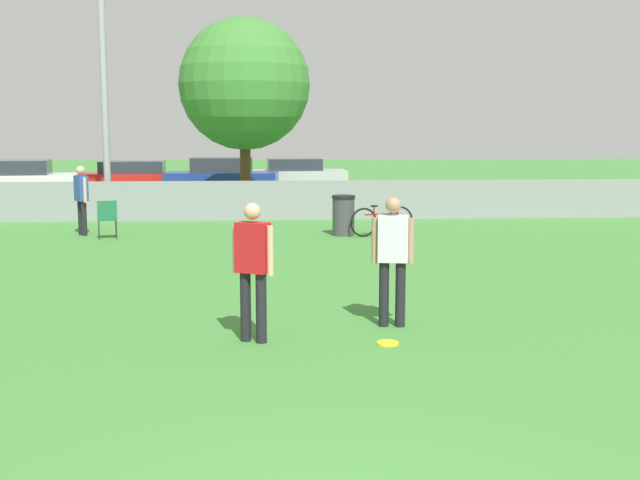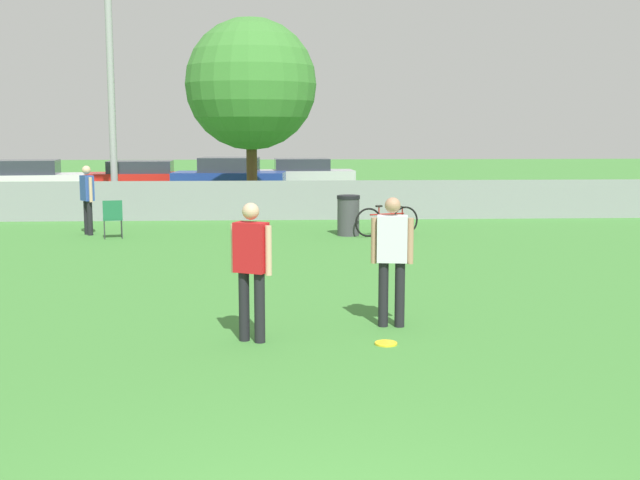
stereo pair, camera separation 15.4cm
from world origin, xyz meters
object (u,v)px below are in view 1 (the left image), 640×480
object	(u,v)px
parked_car_blue	(222,178)
light_pole	(102,19)
frisbee_disc	(388,343)
player_receiver_white	(393,253)
parked_car_red	(133,178)
player_defender_red	(253,263)
trash_bin	(343,215)
parked_car_silver	(294,175)
spectator_in_blue	(81,196)
folding_chair_sideline	(107,217)
bicycle_sideline	(382,221)
tree_near_pole	(244,84)
parked_car_white	(20,180)

from	to	relation	value
parked_car_blue	light_pole	bearing A→B (deg)	-109.70
frisbee_disc	parked_car_blue	xyz separation A→B (m)	(-3.07, 20.58, 0.70)
player_receiver_white	parked_car_red	distance (m)	21.79
player_defender_red	frisbee_disc	size ratio (longest dim) A/B	6.17
trash_bin	parked_car_blue	size ratio (longest dim) A/B	0.23
player_receiver_white	parked_car_silver	world-z (taller)	player_receiver_white
spectator_in_blue	folding_chair_sideline	world-z (taller)	spectator_in_blue
bicycle_sideline	light_pole	bearing A→B (deg)	129.27
light_pole	player_defender_red	bearing A→B (deg)	-72.52
parked_car_red	parked_car_silver	distance (m)	6.40
player_defender_red	trash_bin	world-z (taller)	player_defender_red
bicycle_sideline	trash_bin	bearing A→B (deg)	152.60
bicycle_sideline	trash_bin	xyz separation A→B (m)	(-0.91, 0.14, 0.13)
player_receiver_white	frisbee_disc	distance (m)	1.30
bicycle_sideline	trash_bin	world-z (taller)	trash_bin
folding_chair_sideline	parked_car_silver	xyz separation A→B (m)	(4.82, 13.75, 0.13)
player_receiver_white	parked_car_silver	distance (m)	22.37
parked_car_red	parked_car_blue	size ratio (longest dim) A/B	1.10
parked_car_silver	folding_chair_sideline	bearing A→B (deg)	-112.18
trash_bin	frisbee_disc	bearing A→B (deg)	-92.37
tree_near_pole	folding_chair_sideline	xyz separation A→B (m)	(-3.06, -5.56, -3.31)
player_defender_red	folding_chair_sideline	bearing A→B (deg)	137.81
spectator_in_blue	frisbee_disc	distance (m)	11.74
player_defender_red	trash_bin	size ratio (longest dim) A/B	1.76
tree_near_pole	trash_bin	distance (m)	6.75
player_defender_red	light_pole	bearing A→B (deg)	134.48
tree_near_pole	parked_car_white	size ratio (longest dim) A/B	1.37
parked_car_blue	player_defender_red	bearing A→B (deg)	-81.13
parked_car_blue	parked_car_silver	xyz separation A→B (m)	(2.77, 2.64, -0.06)
bicycle_sideline	tree_near_pole	bearing A→B (deg)	103.05
frisbee_disc	parked_car_blue	size ratio (longest dim) A/B	0.07
folding_chair_sideline	player_receiver_white	bearing A→B (deg)	108.84
light_pole	trash_bin	distance (m)	9.30
tree_near_pole	parked_car_white	xyz separation A→B (m)	(-8.22, 5.17, -3.14)
player_receiver_white	spectator_in_blue	bearing A→B (deg)	131.59
player_defender_red	parked_car_blue	xyz separation A→B (m)	(-1.46, 20.36, -0.26)
bicycle_sideline	parked_car_blue	xyz separation A→B (m)	(-4.38, 11.01, 0.35)
light_pole	player_receiver_white	world-z (taller)	light_pole
light_pole	parked_car_silver	distance (m)	11.78
frisbee_disc	parked_car_white	world-z (taller)	parked_car_white
player_defender_red	parked_car_red	size ratio (longest dim) A/B	0.37
bicycle_sideline	parked_car_white	xyz separation A→B (m)	(-11.59, 10.63, 0.33)
trash_bin	parked_car_white	world-z (taller)	parked_car_white
bicycle_sideline	parked_car_red	world-z (taller)	parked_car_red
tree_near_pole	bicycle_sideline	bearing A→B (deg)	-58.32
tree_near_pole	parked_car_silver	size ratio (longest dim) A/B	1.36
player_receiver_white	trash_bin	size ratio (longest dim) A/B	1.76
light_pole	spectator_in_blue	xyz separation A→B (m)	(0.15, -4.01, -4.62)
parked_car_white	parked_car_red	bearing A→B (deg)	12.94
light_pole	tree_near_pole	world-z (taller)	light_pole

